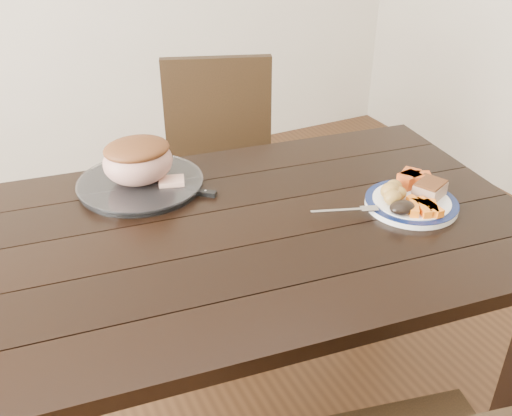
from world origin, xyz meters
name	(u,v)px	position (x,y,z in m)	size (l,w,h in m)	color
dining_table	(225,258)	(0.00, 0.00, 0.66)	(1.70, 1.10, 0.75)	black
chair_far	(221,168)	(0.30, 0.73, 0.52)	(0.54, 0.55, 0.93)	black
dinner_plate	(411,204)	(0.50, -0.12, 0.76)	(0.25, 0.25, 0.02)	white
plate_rim	(412,201)	(0.50, -0.12, 0.77)	(0.25, 0.25, 0.02)	#0C1740
serving_platter	(141,184)	(-0.12, 0.31, 0.76)	(0.35, 0.35, 0.02)	white
pork_slice	(430,190)	(0.55, -0.13, 0.79)	(0.08, 0.07, 0.04)	tan
roasted_potatoes	(393,192)	(0.45, -0.10, 0.79)	(0.09, 0.09, 0.05)	gold
carrot_batons	(424,207)	(0.49, -0.18, 0.78)	(0.10, 0.11, 0.02)	orange
pumpkin_wedges	(413,179)	(0.55, -0.06, 0.79)	(0.09, 0.09, 0.04)	#EC521A
dark_mushroom	(402,207)	(0.43, -0.16, 0.79)	(0.07, 0.05, 0.03)	black
fork	(350,210)	(0.32, -0.09, 0.77)	(0.17, 0.08, 0.00)	silver
roast_joint	(138,162)	(-0.12, 0.31, 0.83)	(0.20, 0.17, 0.13)	tan
cut_slice	(172,182)	(-0.05, 0.25, 0.78)	(0.07, 0.06, 0.02)	tan
carving_knife	(182,190)	(-0.03, 0.23, 0.76)	(0.25, 0.23, 0.01)	silver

